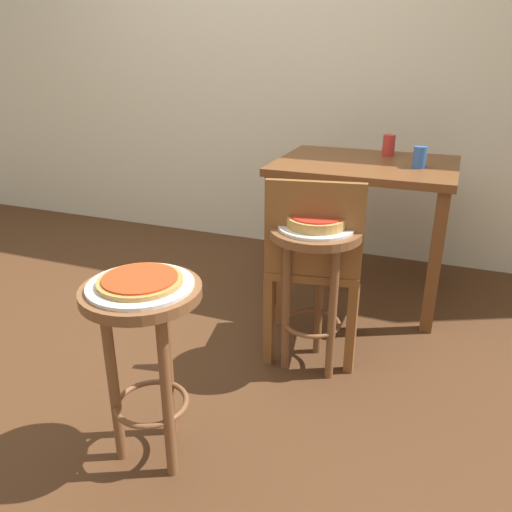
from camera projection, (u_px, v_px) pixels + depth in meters
name	position (u px, v px, depth m)	size (l,w,h in m)	color
ground_plane	(141.00, 346.00, 2.46)	(6.00, 6.00, 0.00)	#4C2D19
back_wall	(264.00, 20.00, 3.32)	(6.00, 0.10, 3.00)	beige
stool_foreground	(145.00, 335.00, 1.63)	(0.38, 0.38, 0.65)	brown
serving_plate_foreground	(141.00, 285.00, 1.57)	(0.33, 0.33, 0.01)	silver
pizza_foreground	(140.00, 280.00, 1.56)	(0.26, 0.26, 0.02)	#B78442
stool_middle	(314.00, 267.00, 2.14)	(0.38, 0.38, 0.65)	brown
serving_plate_middle	(316.00, 227.00, 2.07)	(0.31, 0.31, 0.01)	silver
pizza_middle	(316.00, 221.00, 2.06)	(0.24, 0.24, 0.05)	tan
dining_table	(364.00, 185.00, 2.78)	(0.94, 0.74, 0.77)	brown
cup_near_edge	(420.00, 157.00, 2.57)	(0.07, 0.07, 0.11)	#3360B2
cup_far_edge	(389.00, 145.00, 2.87)	(0.07, 0.07, 0.12)	red
wooden_chair	(314.00, 261.00, 2.24)	(0.46, 0.46, 0.85)	brown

